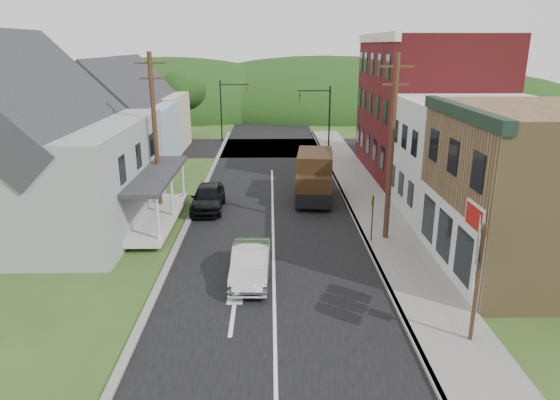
{
  "coord_description": "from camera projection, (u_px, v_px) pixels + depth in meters",
  "views": [
    {
      "loc": [
        -0.12,
        -19.59,
        9.33
      ],
      "look_at": [
        0.33,
        3.26,
        2.2
      ],
      "focal_mm": 32.0,
      "sensor_mm": 36.0,
      "label": 1
    }
  ],
  "objects": [
    {
      "name": "warning_sign",
      "position": [
        372.0,
        210.0,
        23.99
      ],
      "size": [
        0.27,
        0.63,
        2.43
      ],
      "rotation": [
        0.0,
        0.0,
        -0.39
      ],
      "color": "black",
      "rests_on": "sidewalk_right"
    },
    {
      "name": "traffic_signal_left",
      "position": [
        228.0,
        104.0,
        49.39
      ],
      "size": [
        2.87,
        0.2,
        6.0
      ],
      "color": "black",
      "rests_on": "ground"
    },
    {
      "name": "delivery_van",
      "position": [
        314.0,
        177.0,
        30.95
      ],
      "size": [
        2.66,
        5.48,
        2.96
      ],
      "rotation": [
        0.0,
        0.0,
        -0.1
      ],
      "color": "black",
      "rests_on": "ground"
    },
    {
      "name": "ground",
      "position": [
        274.0,
        271.0,
        21.48
      ],
      "size": [
        120.0,
        120.0,
        0.0
      ],
      "primitive_type": "plane",
      "color": "#2D4719",
      "rests_on": "ground"
    },
    {
      "name": "curb_right",
      "position": [
        350.0,
        210.0,
        29.18
      ],
      "size": [
        0.2,
        55.0,
        0.15
      ],
      "primitive_type": "cube",
      "color": "slate",
      "rests_on": "ground"
    },
    {
      "name": "traffic_signal_right",
      "position": [
        321.0,
        112.0,
        42.87
      ],
      "size": [
        2.87,
        0.2,
        6.0
      ],
      "color": "black",
      "rests_on": "ground"
    },
    {
      "name": "road",
      "position": [
        273.0,
        201.0,
        31.02
      ],
      "size": [
        9.0,
        90.0,
        0.02
      ],
      "primitive_type": "cube",
      "color": "black",
      "rests_on": "ground"
    },
    {
      "name": "storefront_white",
      "position": [
        474.0,
        158.0,
        27.88
      ],
      "size": [
        8.0,
        7.0,
        6.5
      ],
      "primitive_type": "cube",
      "color": "silver",
      "rests_on": "ground"
    },
    {
      "name": "cross_road",
      "position": [
        272.0,
        148.0,
        47.25
      ],
      "size": [
        60.0,
        9.0,
        0.02
      ],
      "primitive_type": "cube",
      "color": "black",
      "rests_on": "ground"
    },
    {
      "name": "utility_pole_left",
      "position": [
        155.0,
        133.0,
        27.61
      ],
      "size": [
        1.6,
        0.26,
        9.0
      ],
      "color": "#472D19",
      "rests_on": "ground"
    },
    {
      "name": "utility_pole_right",
      "position": [
        391.0,
        148.0,
        23.54
      ],
      "size": [
        1.6,
        0.26,
        9.0
      ],
      "color": "#472D19",
      "rests_on": "ground"
    },
    {
      "name": "silver_sedan",
      "position": [
        251.0,
        264.0,
        20.54
      ],
      "size": [
        1.6,
        4.34,
        1.42
      ],
      "primitive_type": "imported",
      "rotation": [
        0.0,
        0.0,
        -0.02
      ],
      "color": "silver",
      "rests_on": "ground"
    },
    {
      "name": "tree_left_b",
      "position": [
        0.0,
        119.0,
        31.16
      ],
      "size": [
        4.8,
        4.8,
        6.94
      ],
      "color": "#382616",
      "rests_on": "ground"
    },
    {
      "name": "tree_left_d",
      "position": [
        182.0,
        91.0,
        50.4
      ],
      "size": [
        4.8,
        4.8,
        6.94
      ],
      "color": "#382616",
      "rests_on": "ground"
    },
    {
      "name": "route_sign_cluster",
      "position": [
        477.0,
        266.0,
        15.52
      ],
      "size": [
        0.95,
        2.15,
        4.01
      ],
      "rotation": [
        0.0,
        0.0,
        -0.39
      ],
      "color": "#472D19",
      "rests_on": "sidewalk_right"
    },
    {
      "name": "sidewalk_right",
      "position": [
        373.0,
        210.0,
        29.2
      ],
      "size": [
        2.8,
        55.0,
        0.15
      ],
      "primitive_type": "cube",
      "color": "slate",
      "rests_on": "ground"
    },
    {
      "name": "house_gray",
      "position": [
        40.0,
        148.0,
        25.72
      ],
      "size": [
        10.2,
        12.24,
        8.35
      ],
      "color": "#949799",
      "rests_on": "ground"
    },
    {
      "name": "forested_ridge",
      "position": [
        271.0,
        110.0,
        73.97
      ],
      "size": [
        90.0,
        30.0,
        16.0
      ],
      "primitive_type": "ellipsoid",
      "color": "black",
      "rests_on": "ground"
    },
    {
      "name": "storefront_red",
      "position": [
        426.0,
        107.0,
        36.43
      ],
      "size": [
        8.0,
        12.0,
        10.0
      ],
      "primitive_type": "cube",
      "color": "maroon",
      "rests_on": "ground"
    },
    {
      "name": "house_blue",
      "position": [
        121.0,
        125.0,
        36.4
      ],
      "size": [
        7.14,
        8.16,
        7.28
      ],
      "color": "#96ADCC",
      "rests_on": "ground"
    },
    {
      "name": "dark_sedan",
      "position": [
        208.0,
        198.0,
        29.23
      ],
      "size": [
        1.81,
        4.47,
        1.52
      ],
      "primitive_type": "imported",
      "rotation": [
        0.0,
        0.0,
        0.0
      ],
      "color": "black",
      "rests_on": "ground"
    },
    {
      "name": "curb_left",
      "position": [
        193.0,
        211.0,
        29.01
      ],
      "size": [
        0.3,
        55.0,
        0.12
      ],
      "primitive_type": "cube",
      "color": "slate",
      "rests_on": "ground"
    },
    {
      "name": "house_cream",
      "position": [
        144.0,
        110.0,
        44.98
      ],
      "size": [
        7.14,
        8.16,
        7.28
      ],
      "color": "#BCB092",
      "rests_on": "ground"
    },
    {
      "name": "storefront_tan",
      "position": [
        546.0,
        192.0,
        20.65
      ],
      "size": [
        8.0,
        8.0,
        7.0
      ],
      "primitive_type": "cube",
      "color": "olive",
      "rests_on": "ground"
    },
    {
      "name": "tree_left_c",
      "position": [
        25.0,
        91.0,
        38.44
      ],
      "size": [
        5.8,
        5.8,
        8.41
      ],
      "color": "#382616",
      "rests_on": "ground"
    }
  ]
}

